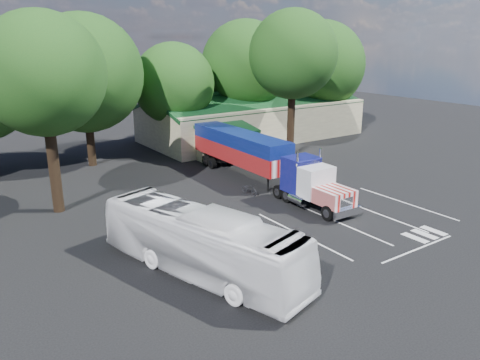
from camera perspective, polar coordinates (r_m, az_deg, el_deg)
ground at (r=31.83m, az=0.22°, el=-3.14°), size 120.00×120.00×0.00m
event_hall at (r=53.09m, az=1.45°, el=7.52°), size 24.20×14.12×5.55m
tree_row_c at (r=42.58m, az=-18.47°, el=12.23°), size 10.00×10.00×13.05m
tree_row_d at (r=47.22m, az=-8.09°, el=11.53°), size 8.00×8.00×10.60m
tree_row_e at (r=52.17m, az=0.69°, el=13.85°), size 9.60×9.60×12.90m
tree_row_f at (r=57.65m, az=9.79°, el=13.62°), size 10.40×10.40×13.00m
tree_near_left at (r=31.31m, az=-22.90°, el=11.77°), size 7.60×7.60×12.65m
tree_near_right at (r=43.70m, az=6.49°, el=14.94°), size 8.00×8.00×13.50m
semi_truck at (r=36.40m, az=2.02°, el=2.97°), size 2.99×18.13×3.79m
woman at (r=34.21m, az=6.43°, el=-0.38°), size 0.62×0.70×1.60m
bicycle at (r=33.95m, az=1.13°, el=-1.10°), size 0.75×1.62×0.82m
tour_bus at (r=22.52m, az=-4.72°, el=-7.60°), size 5.82×11.86×3.22m
silver_sedan at (r=45.06m, az=-1.68°, el=3.80°), size 4.32×2.77×1.35m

